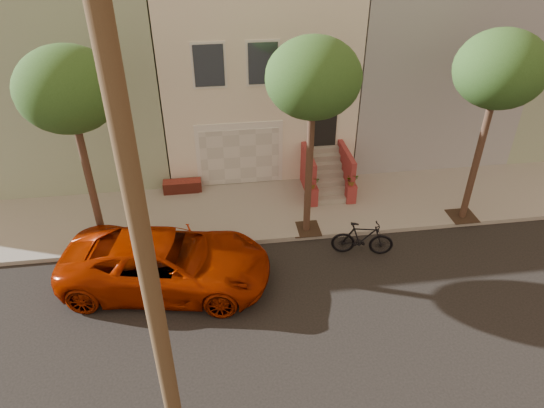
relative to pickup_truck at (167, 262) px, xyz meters
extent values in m
plane|color=black|center=(3.42, -2.01, -0.81)|extent=(90.00, 90.00, 0.00)
cube|color=gray|center=(3.42, 3.34, -0.74)|extent=(40.00, 3.70, 0.15)
cube|color=beige|center=(3.42, 9.19, 2.84)|extent=(7.00, 8.00, 7.00)
cube|color=gray|center=(-3.38, 9.19, 2.84)|extent=(6.50, 8.00, 7.00)
cube|color=#96999E|center=(10.22, 9.19, 2.84)|extent=(6.50, 8.00, 7.00)
cube|color=silver|center=(2.52, 5.21, 0.59)|extent=(3.20, 0.12, 2.50)
cube|color=silver|center=(2.52, 5.15, 0.49)|extent=(2.90, 0.06, 2.20)
cube|color=gray|center=(2.52, 3.34, -0.65)|extent=(3.20, 3.70, 0.02)
cube|color=maroon|center=(0.32, 4.89, -0.44)|extent=(1.40, 0.45, 0.44)
cube|color=black|center=(5.62, 5.16, 1.74)|extent=(1.00, 0.06, 2.00)
cube|color=#3F4751|center=(1.62, 5.16, 3.94)|extent=(1.00, 0.06, 1.40)
cube|color=silver|center=(1.62, 5.18, 3.94)|extent=(1.15, 0.05, 1.55)
cube|color=#3F4751|center=(3.42, 5.16, 3.94)|extent=(1.00, 0.06, 1.40)
cube|color=silver|center=(3.42, 5.18, 3.94)|extent=(1.15, 0.05, 1.55)
cube|color=#3F4751|center=(5.22, 5.16, 3.94)|extent=(1.00, 0.06, 1.40)
cube|color=silver|center=(5.22, 5.18, 3.94)|extent=(1.15, 0.05, 1.55)
cube|color=gray|center=(5.62, 3.37, -0.56)|extent=(1.20, 0.28, 0.20)
cube|color=gray|center=(5.62, 3.65, -0.36)|extent=(1.20, 0.28, 0.20)
cube|color=gray|center=(5.62, 3.93, -0.16)|extent=(1.20, 0.28, 0.20)
cube|color=gray|center=(5.62, 4.21, 0.04)|extent=(1.20, 0.28, 0.20)
cube|color=gray|center=(5.62, 4.49, 0.24)|extent=(1.20, 0.28, 0.20)
cube|color=gray|center=(5.62, 4.77, 0.44)|extent=(1.20, 0.28, 0.20)
cube|color=gray|center=(5.62, 5.05, 0.64)|extent=(1.20, 0.28, 0.20)
cube|color=maroon|center=(4.92, 4.21, 0.14)|extent=(0.18, 1.96, 1.60)
cube|color=maroon|center=(6.32, 4.21, 0.14)|extent=(0.18, 1.96, 1.60)
cube|color=maroon|center=(4.92, 3.33, -0.31)|extent=(0.35, 0.35, 0.70)
imported|color=#224418|center=(4.92, 3.33, 0.26)|extent=(0.40, 0.35, 0.45)
cube|color=maroon|center=(6.32, 3.33, -0.31)|extent=(0.35, 0.35, 0.70)
imported|color=#224418|center=(6.32, 3.33, 0.26)|extent=(0.41, 0.35, 0.45)
cube|color=#2D2116|center=(-2.08, 1.89, -0.66)|extent=(0.90, 0.90, 0.02)
cylinder|color=#362418|center=(-2.08, 1.89, 1.44)|extent=(0.22, 0.22, 4.20)
ellipsoid|color=#224418|center=(-2.08, 1.89, 4.49)|extent=(2.70, 2.57, 2.29)
cube|color=#2D2116|center=(4.42, 1.89, -0.66)|extent=(0.90, 0.90, 0.02)
cylinder|color=#362418|center=(4.42, 1.89, 1.44)|extent=(0.22, 0.22, 4.20)
ellipsoid|color=#224418|center=(4.42, 1.89, 4.49)|extent=(2.70, 2.57, 2.29)
cube|color=#2D2116|center=(9.92, 1.89, -0.66)|extent=(0.90, 0.90, 0.02)
cylinder|color=#362418|center=(9.92, 1.89, 1.44)|extent=(0.22, 0.22, 4.20)
ellipsoid|color=#224418|center=(9.92, 1.89, 4.49)|extent=(2.70, 2.57, 2.29)
cylinder|color=#4D3523|center=(0.42, -5.21, 4.19)|extent=(0.30, 0.30, 10.00)
imported|color=#901D00|center=(0.00, 0.00, 0.00)|extent=(6.23, 3.69, 1.62)
imported|color=black|center=(5.92, 0.60, -0.24)|extent=(1.99, 0.94, 1.15)
camera|label=1|loc=(1.49, -10.86, 8.90)|focal=32.02mm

